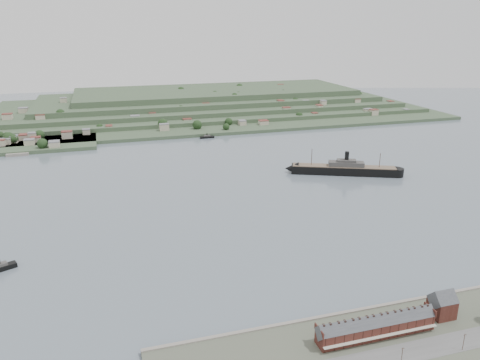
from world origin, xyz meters
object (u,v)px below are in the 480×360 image
object	(u,v)px
steamship	(341,169)
tugboat	(0,268)
gabled_building	(442,304)
terrace_row	(376,326)

from	to	relation	value
steamship	tugboat	world-z (taller)	steamship
gabled_building	tugboat	xyz separation A→B (m)	(-206.84, 109.88, -6.31)
gabled_building	tugboat	size ratio (longest dim) A/B	0.81
terrace_row	tugboat	xyz separation A→B (m)	(-169.34, 113.91, -4.97)
terrace_row	steamship	distance (m)	239.88
terrace_row	steamship	xyz separation A→B (m)	(100.09, 217.99, -2.06)
terrace_row	gabled_building	size ratio (longest dim) A/B	3.95
gabled_building	steamship	world-z (taller)	steamship
steamship	terrace_row	bearing A→B (deg)	-114.66
steamship	tugboat	size ratio (longest dim) A/B	5.85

